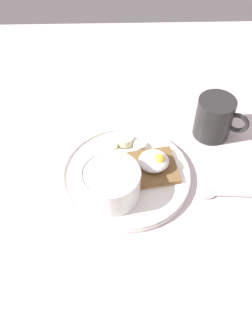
{
  "coord_description": "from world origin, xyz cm",
  "views": [
    {
      "loc": [
        -1.22,
        -47.0,
        62.25
      ],
      "look_at": [
        0.0,
        0.0,
        5.0
      ],
      "focal_mm": 40.0,
      "sensor_mm": 36.0,
      "label": 1
    }
  ],
  "objects_px": {
    "oatmeal_bowl": "(111,184)",
    "spoon": "(219,194)",
    "toast_slice": "(153,167)",
    "banana_slice_right": "(106,157)",
    "banana_slice_back": "(125,141)",
    "banana_slice_left": "(111,148)",
    "coffee_mug": "(215,118)",
    "banana_slice_inner": "(140,146)",
    "poached_egg": "(154,161)",
    "banana_slice_front": "(120,157)"
  },
  "relations": [
    {
      "from": "oatmeal_bowl",
      "to": "spoon",
      "type": "height_order",
      "value": "oatmeal_bowl"
    },
    {
      "from": "toast_slice",
      "to": "banana_slice_right",
      "type": "distance_m",
      "value": 0.1
    },
    {
      "from": "toast_slice",
      "to": "banana_slice_back",
      "type": "relative_size",
      "value": 2.89
    },
    {
      "from": "banana_slice_left",
      "to": "coffee_mug",
      "type": "height_order",
      "value": "coffee_mug"
    },
    {
      "from": "banana_slice_left",
      "to": "banana_slice_inner",
      "type": "relative_size",
      "value": 0.94
    },
    {
      "from": "banana_slice_right",
      "to": "oatmeal_bowl",
      "type": "bearing_deg",
      "value": -83.36
    },
    {
      "from": "banana_slice_inner",
      "to": "poached_egg",
      "type": "bearing_deg",
      "value": -67.12
    },
    {
      "from": "banana_slice_left",
      "to": "banana_slice_back",
      "type": "height_order",
      "value": "banana_slice_back"
    },
    {
      "from": "banana_slice_front",
      "to": "banana_slice_inner",
      "type": "distance_m",
      "value": 0.05
    },
    {
      "from": "banana_slice_back",
      "to": "banana_slice_right",
      "type": "relative_size",
      "value": 0.97
    },
    {
      "from": "banana_slice_front",
      "to": "banana_slice_left",
      "type": "height_order",
      "value": "banana_slice_left"
    },
    {
      "from": "banana_slice_left",
      "to": "coffee_mug",
      "type": "distance_m",
      "value": 0.23
    },
    {
      "from": "toast_slice",
      "to": "poached_egg",
      "type": "height_order",
      "value": "poached_egg"
    },
    {
      "from": "banana_slice_back",
      "to": "coffee_mug",
      "type": "xyz_separation_m",
      "value": [
        0.19,
        0.04,
        0.03
      ]
    },
    {
      "from": "coffee_mug",
      "to": "banana_slice_front",
      "type": "bearing_deg",
      "value": -159.02
    },
    {
      "from": "banana_slice_left",
      "to": "banana_slice_right",
      "type": "xyz_separation_m",
      "value": [
        -0.01,
        -0.03,
        0.0
      ]
    },
    {
      "from": "banana_slice_inner",
      "to": "coffee_mug",
      "type": "distance_m",
      "value": 0.17
    },
    {
      "from": "poached_egg",
      "to": "banana_slice_left",
      "type": "bearing_deg",
      "value": 146.5
    },
    {
      "from": "oatmeal_bowl",
      "to": "banana_slice_back",
      "type": "bearing_deg",
      "value": 77.15
    },
    {
      "from": "banana_slice_front",
      "to": "banana_slice_inner",
      "type": "xyz_separation_m",
      "value": [
        0.04,
        0.03,
        0.0
      ]
    },
    {
      "from": "poached_egg",
      "to": "banana_slice_back",
      "type": "relative_size",
      "value": 1.65
    },
    {
      "from": "toast_slice",
      "to": "banana_slice_inner",
      "type": "height_order",
      "value": "banana_slice_inner"
    },
    {
      "from": "banana_slice_left",
      "to": "spoon",
      "type": "distance_m",
      "value": 0.24
    },
    {
      "from": "oatmeal_bowl",
      "to": "banana_slice_inner",
      "type": "height_order",
      "value": "oatmeal_bowl"
    },
    {
      "from": "banana_slice_inner",
      "to": "banana_slice_left",
      "type": "bearing_deg",
      "value": -176.08
    },
    {
      "from": "banana_slice_left",
      "to": "coffee_mug",
      "type": "xyz_separation_m",
      "value": [
        0.22,
        0.05,
        0.03
      ]
    },
    {
      "from": "banana_slice_left",
      "to": "banana_slice_right",
      "type": "distance_m",
      "value": 0.03
    },
    {
      "from": "oatmeal_bowl",
      "to": "coffee_mug",
      "type": "distance_m",
      "value": 0.28
    },
    {
      "from": "toast_slice",
      "to": "spoon",
      "type": "bearing_deg",
      "value": -25.92
    },
    {
      "from": "banana_slice_front",
      "to": "banana_slice_inner",
      "type": "bearing_deg",
      "value": 35.44
    },
    {
      "from": "toast_slice",
      "to": "coffee_mug",
      "type": "bearing_deg",
      "value": 38.13
    },
    {
      "from": "banana_slice_left",
      "to": "spoon",
      "type": "relative_size",
      "value": 0.3
    },
    {
      "from": "coffee_mug",
      "to": "spoon",
      "type": "distance_m",
      "value": 0.18
    },
    {
      "from": "banana_slice_back",
      "to": "banana_slice_inner",
      "type": "height_order",
      "value": "banana_slice_back"
    },
    {
      "from": "toast_slice",
      "to": "banana_slice_right",
      "type": "relative_size",
      "value": 2.81
    },
    {
      "from": "oatmeal_bowl",
      "to": "spoon",
      "type": "distance_m",
      "value": 0.21
    },
    {
      "from": "banana_slice_right",
      "to": "coffee_mug",
      "type": "relative_size",
      "value": 0.35
    },
    {
      "from": "poached_egg",
      "to": "banana_slice_front",
      "type": "height_order",
      "value": "poached_egg"
    },
    {
      "from": "poached_egg",
      "to": "banana_slice_right",
      "type": "bearing_deg",
      "value": 162.35
    },
    {
      "from": "poached_egg",
      "to": "oatmeal_bowl",
      "type": "bearing_deg",
      "value": -146.27
    },
    {
      "from": "toast_slice",
      "to": "spoon",
      "type": "relative_size",
      "value": 0.93
    },
    {
      "from": "banana_slice_front",
      "to": "spoon",
      "type": "relative_size",
      "value": 0.42
    },
    {
      "from": "toast_slice",
      "to": "spoon",
      "type": "distance_m",
      "value": 0.14
    },
    {
      "from": "oatmeal_bowl",
      "to": "toast_slice",
      "type": "xyz_separation_m",
      "value": [
        0.09,
        0.06,
        -0.03
      ]
    },
    {
      "from": "banana_slice_front",
      "to": "coffee_mug",
      "type": "bearing_deg",
      "value": 20.98
    },
    {
      "from": "banana_slice_back",
      "to": "oatmeal_bowl",
      "type": "bearing_deg",
      "value": -102.85
    },
    {
      "from": "oatmeal_bowl",
      "to": "toast_slice",
      "type": "relative_size",
      "value": 1.06
    },
    {
      "from": "toast_slice",
      "to": "spoon",
      "type": "xyz_separation_m",
      "value": [
        0.13,
        -0.06,
        -0.01
      ]
    },
    {
      "from": "banana_slice_inner",
      "to": "toast_slice",
      "type": "bearing_deg",
      "value": -67.92
    },
    {
      "from": "banana_slice_back",
      "to": "banana_slice_right",
      "type": "distance_m",
      "value": 0.06
    }
  ]
}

